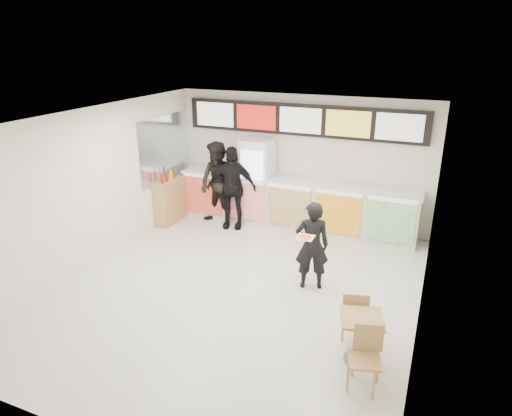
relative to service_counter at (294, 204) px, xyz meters
The scene contains 15 objects.
floor 3.15m from the service_counter, 90.00° to the right, with size 7.00×7.00×0.00m, color beige.
ceiling 3.93m from the service_counter, 90.00° to the right, with size 7.00×7.00×0.00m, color white.
wall_back 1.01m from the service_counter, 90.00° to the left, with size 6.00×6.00×0.00m, color silver.
wall_left 4.41m from the service_counter, 134.13° to the right, with size 7.00×7.00×0.00m, color silver.
wall_right 4.41m from the service_counter, 45.87° to the right, with size 7.00×7.00×0.00m, color silver.
service_counter is the anchor object (origin of this frame).
menu_board 1.90m from the service_counter, 90.00° to the left, with size 5.50×0.14×0.70m.
drinks_fridge 1.03m from the service_counter, behind, with size 0.70×0.67×2.00m.
mirror_panel 3.28m from the service_counter, 167.87° to the right, with size 0.01×2.00×1.50m, color #B2B7BF.
customer_main 2.75m from the service_counter, 65.34° to the right, with size 0.59×0.39×1.61m, color black.
customer_left 1.81m from the service_counter, 162.02° to the right, with size 0.96×0.75×1.98m, color black.
customer_mid 1.49m from the service_counter, 157.78° to the right, with size 1.13×0.47×1.92m, color black.
pizza_slice 3.20m from the service_counter, 68.76° to the right, with size 0.36×0.36×0.02m.
cafe_table 4.76m from the service_counter, 60.81° to the right, with size 0.77×1.47×0.83m.
condiment_ledge 2.95m from the service_counter, 163.20° to the right, with size 0.38×0.93×1.24m.
Camera 1 is at (3.01, -6.34, 4.19)m, focal length 32.00 mm.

